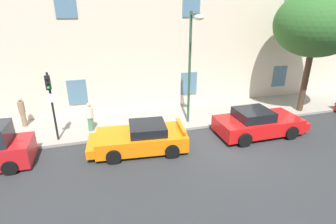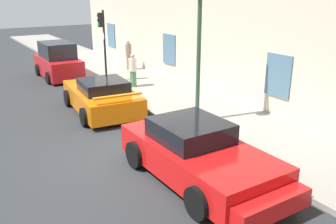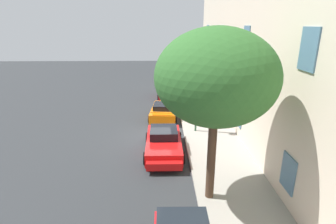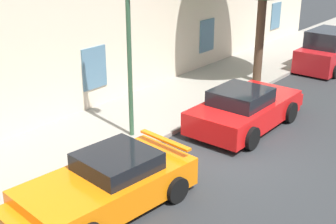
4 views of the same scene
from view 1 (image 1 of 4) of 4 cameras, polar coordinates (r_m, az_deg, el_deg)
ground_plane at (r=13.18m, az=13.13°, el=-7.17°), size 80.00×80.00×0.00m
sidewalk at (r=16.36m, az=6.60°, el=-0.56°), size 60.00×3.62×0.14m
building_facade at (r=18.78m, az=2.64°, el=19.40°), size 35.32×4.62×10.90m
sportscar_red_lead at (r=12.31m, az=-6.60°, el=-5.82°), size 4.67×2.53×1.30m
sportscar_yellow_flank at (r=14.57m, az=19.51°, el=-2.25°), size 4.75×2.26×1.41m
tree_midblock at (r=17.76m, az=29.76°, el=16.36°), size 4.70×4.70×7.16m
traffic_light at (r=13.30m, az=-24.35°, el=3.29°), size 0.44×0.36×3.42m
street_lamp at (r=13.64m, az=5.48°, el=13.26°), size 0.44×1.42×6.00m
pedestrian_admiring at (r=14.35m, az=-16.71°, el=-0.99°), size 0.50×0.50×1.55m
pedestrian_strolling at (r=16.28m, az=-29.30°, el=0.07°), size 0.38×0.38×1.67m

